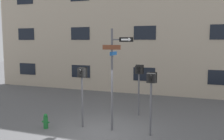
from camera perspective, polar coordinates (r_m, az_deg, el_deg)
name	(u,v)px	position (r m, az deg, el deg)	size (l,w,h in m)	color
ground_plane	(102,133)	(10.28, -2.28, -14.10)	(60.00, 60.00, 0.00)	#515154
building_facade	(146,12)	(17.37, 7.79, 13.00)	(24.00, 0.63, 11.16)	tan
street_sign_pole	(114,72)	(9.92, 0.40, -0.47)	(1.24, 0.79, 4.13)	#4C4C51
pedestrian_signal_left	(82,81)	(10.48, -6.89, -2.40)	(0.36, 0.40, 2.56)	#4C4C51
pedestrian_signal_right	(151,86)	(9.56, 8.93, -3.73)	(0.38, 0.40, 2.46)	#4C4C51
pedestrian_signal_across	(139,76)	(12.14, 6.16, -1.28)	(0.40, 0.40, 2.49)	#4C4C51
fire_hydrant	(46,121)	(10.98, -14.92, -11.26)	(0.35, 0.19, 0.63)	#196028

